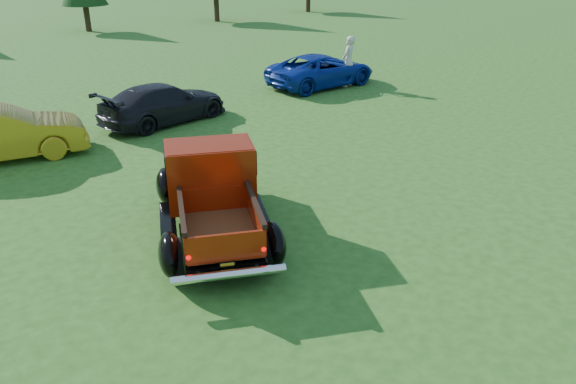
# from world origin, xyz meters

# --- Properties ---
(ground) EXTENTS (120.00, 120.00, 0.00)m
(ground) POSITION_xyz_m (0.00, 0.00, 0.00)
(ground) COLOR #2B5618
(ground) RESTS_ON ground
(pickup_truck) EXTENTS (3.51, 4.86, 1.70)m
(pickup_truck) POSITION_xyz_m (-0.72, 1.81, 0.81)
(pickup_truck) COLOR black
(pickup_truck) RESTS_ON ground
(show_car_grey) EXTENTS (4.40, 2.50, 1.20)m
(show_car_grey) POSITION_xyz_m (1.50, 8.87, 0.60)
(show_car_grey) COLOR black
(show_car_grey) RESTS_ON ground
(show_car_blue) EXTENTS (4.50, 2.21, 1.23)m
(show_car_blue) POSITION_xyz_m (8.50, 9.76, 0.62)
(show_car_blue) COLOR navy
(show_car_blue) RESTS_ON ground
(spectator) EXTENTS (0.83, 0.71, 1.91)m
(spectator) POSITION_xyz_m (9.30, 9.12, 0.96)
(spectator) COLOR beige
(spectator) RESTS_ON ground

